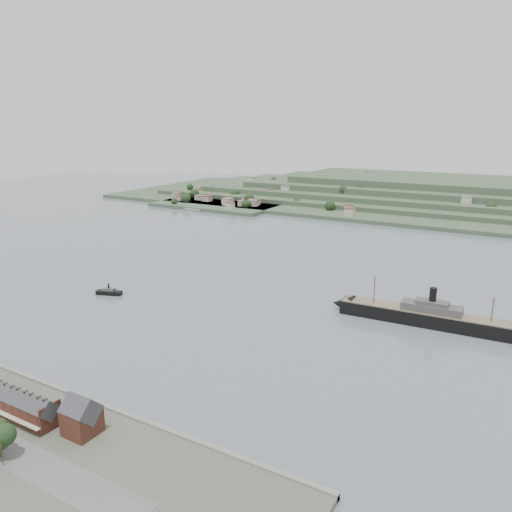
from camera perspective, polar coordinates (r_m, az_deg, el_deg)
The scene contains 6 objects.
ground at distance 314.16m, azimuth 0.33°, elevation -3.57°, with size 1400.00×1400.00×0.00m, color slate.
gabled_building at distance 178.29m, azimuth -19.32°, elevation -16.92°, with size 10.40×10.18×14.09m.
far_peninsula at distance 668.58m, azimuth 19.59°, elevation 6.55°, with size 760.00×309.00×30.00m.
steamship at distance 270.73m, azimuth 18.44°, elevation -6.48°, with size 100.68×15.86×24.14m.
tugboat at distance 312.73m, azimuth -16.45°, elevation -3.96°, with size 16.06×9.33×7.01m.
ferry_west at distance 624.39m, azimuth -8.23°, elevation 5.75°, with size 16.00×4.46×6.00m.
Camera 1 is at (147.46, -258.79, 99.89)m, focal length 35.00 mm.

